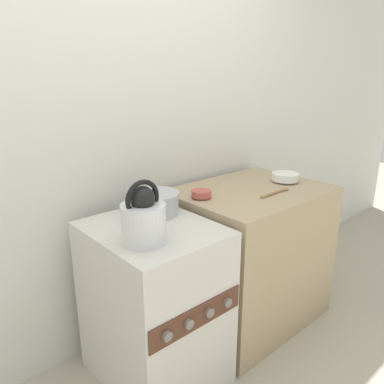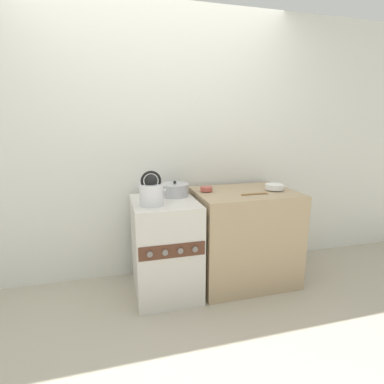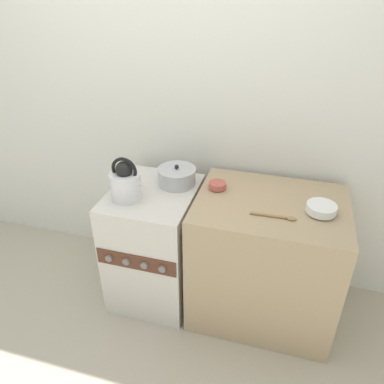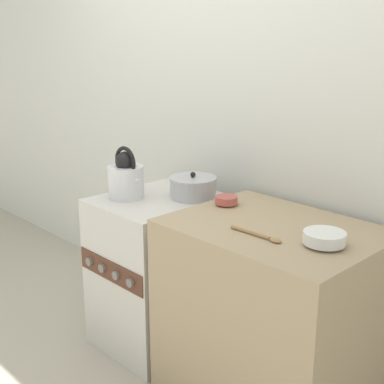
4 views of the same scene
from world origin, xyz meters
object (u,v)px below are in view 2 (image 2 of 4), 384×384
at_px(kettle, 152,192).
at_px(small_ceramic_bowl, 206,189).
at_px(cooking_pot, 175,190).
at_px(stove, 165,247).
at_px(enamel_bowl, 274,187).

xyz_separation_m(kettle, small_ceramic_bowl, (0.52, 0.21, -0.05)).
bearing_deg(kettle, cooking_pot, 46.71).
bearing_deg(stove, small_ceramic_bowl, 13.43).
bearing_deg(small_ceramic_bowl, enamel_bowl, -10.13).
bearing_deg(cooking_pot, stove, -130.58).
distance_m(stove, enamel_bowl, 1.12).
xyz_separation_m(stove, cooking_pot, (0.12, 0.14, 0.47)).
xyz_separation_m(stove, enamel_bowl, (1.01, -0.01, 0.48)).
distance_m(kettle, enamel_bowl, 1.14).
relative_size(stove, small_ceramic_bowl, 7.65).
distance_m(kettle, cooking_pot, 0.35).
bearing_deg(enamel_bowl, kettle, -175.05).
relative_size(kettle, cooking_pot, 1.10).
relative_size(cooking_pot, enamel_bowl, 1.50).
height_order(enamel_bowl, small_ceramic_bowl, enamel_bowl).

